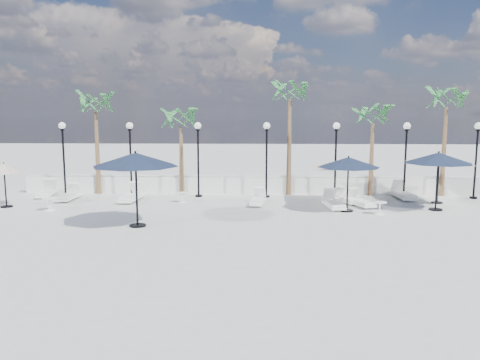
{
  "coord_description": "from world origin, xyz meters",
  "views": [
    {
      "loc": [
        -0.47,
        -17.27,
        4.24
      ],
      "look_at": [
        -1.19,
        2.16,
        1.5
      ],
      "focal_mm": 35.0,
      "sensor_mm": 36.0,
      "label": 1
    }
  ],
  "objects_px": {
    "parasol_navy_mid": "(438,158)",
    "parasol_cream_sq_a": "(335,162)",
    "lounger_7": "(403,194)",
    "parasol_cream_small": "(4,169)",
    "lounger_1": "(69,196)",
    "lounger_5": "(360,201)",
    "parasol_navy_left": "(136,160)",
    "parasol_cream_sq_b": "(440,156)",
    "lounger_0": "(47,192)",
    "parasol_navy_right": "(348,163)",
    "lounger_4": "(346,199)",
    "lounger_6": "(334,203)",
    "lounger_2": "(258,200)",
    "lounger_3": "(132,196)"
  },
  "relations": [
    {
      "from": "parasol_cream_sq_b",
      "to": "lounger_1",
      "type": "bearing_deg",
      "value": 179.81
    },
    {
      "from": "lounger_7",
      "to": "parasol_cream_small",
      "type": "bearing_deg",
      "value": -173.93
    },
    {
      "from": "lounger_2",
      "to": "parasol_cream_small",
      "type": "height_order",
      "value": "parasol_cream_small"
    },
    {
      "from": "lounger_1",
      "to": "lounger_4",
      "type": "xyz_separation_m",
      "value": [
        13.61,
        -0.24,
        -0.03
      ]
    },
    {
      "from": "parasol_navy_mid",
      "to": "parasol_cream_small",
      "type": "bearing_deg",
      "value": -179.85
    },
    {
      "from": "lounger_5",
      "to": "parasol_cream_sq_b",
      "type": "distance_m",
      "value": 4.49
    },
    {
      "from": "lounger_6",
      "to": "parasol_navy_left",
      "type": "height_order",
      "value": "parasol_navy_left"
    },
    {
      "from": "lounger_2",
      "to": "lounger_7",
      "type": "xyz_separation_m",
      "value": [
        7.32,
        1.76,
        0.05
      ]
    },
    {
      "from": "lounger_5",
      "to": "parasol_navy_left",
      "type": "xyz_separation_m",
      "value": [
        -9.32,
        -4.26,
        2.31
      ]
    },
    {
      "from": "parasol_navy_right",
      "to": "lounger_7",
      "type": "bearing_deg",
      "value": 42.66
    },
    {
      "from": "lounger_3",
      "to": "lounger_7",
      "type": "relative_size",
      "value": 0.99
    },
    {
      "from": "lounger_0",
      "to": "parasol_cream_sq_a",
      "type": "distance_m",
      "value": 14.77
    },
    {
      "from": "lounger_6",
      "to": "parasol_cream_small",
      "type": "bearing_deg",
      "value": 174.78
    },
    {
      "from": "lounger_2",
      "to": "lounger_4",
      "type": "xyz_separation_m",
      "value": [
        4.23,
        0.53,
        -0.01
      ]
    },
    {
      "from": "lounger_1",
      "to": "lounger_7",
      "type": "height_order",
      "value": "lounger_7"
    },
    {
      "from": "lounger_3",
      "to": "parasol_cream_sq_a",
      "type": "distance_m",
      "value": 10.04
    },
    {
      "from": "lounger_0",
      "to": "parasol_navy_mid",
      "type": "height_order",
      "value": "parasol_navy_mid"
    },
    {
      "from": "parasol_cream_small",
      "to": "parasol_cream_sq_b",
      "type": "bearing_deg",
      "value": 4.91
    },
    {
      "from": "lounger_0",
      "to": "lounger_6",
      "type": "xyz_separation_m",
      "value": [
        14.37,
        -2.49,
        -0.0
      ]
    },
    {
      "from": "lounger_0",
      "to": "lounger_5",
      "type": "distance_m",
      "value": 15.78
    },
    {
      "from": "lounger_6",
      "to": "parasol_navy_right",
      "type": "xyz_separation_m",
      "value": [
        0.48,
        -0.65,
        1.91
      ]
    },
    {
      "from": "parasol_navy_mid",
      "to": "parasol_cream_sq_a",
      "type": "distance_m",
      "value": 4.56
    },
    {
      "from": "lounger_6",
      "to": "parasol_cream_sq_a",
      "type": "bearing_deg",
      "value": 73.32
    },
    {
      "from": "lounger_7",
      "to": "parasol_cream_small",
      "type": "xyz_separation_m",
      "value": [
        -18.9,
        -2.78,
        1.51
      ]
    },
    {
      "from": "lounger_4",
      "to": "parasol_navy_mid",
      "type": "bearing_deg",
      "value": -46.53
    },
    {
      "from": "lounger_0",
      "to": "parasol_cream_sq_b",
      "type": "relative_size",
      "value": 0.43
    },
    {
      "from": "lounger_5",
      "to": "parasol_cream_small",
      "type": "distance_m",
      "value": 16.38
    },
    {
      "from": "lounger_3",
      "to": "parasol_cream_sq_a",
      "type": "xyz_separation_m",
      "value": [
        9.89,
        0.11,
        1.72
      ]
    },
    {
      "from": "lounger_0",
      "to": "parasol_cream_small",
      "type": "relative_size",
      "value": 1.01
    },
    {
      "from": "lounger_3",
      "to": "parasol_navy_mid",
      "type": "relative_size",
      "value": 0.74
    },
    {
      "from": "lounger_5",
      "to": "lounger_1",
      "type": "bearing_deg",
      "value": 154.84
    },
    {
      "from": "parasol_navy_left",
      "to": "lounger_4",
      "type": "bearing_deg",
      "value": 29.51
    },
    {
      "from": "lounger_5",
      "to": "parasol_cream_sq_a",
      "type": "relative_size",
      "value": 0.45
    },
    {
      "from": "lounger_0",
      "to": "parasol_navy_mid",
      "type": "distance_m",
      "value": 19.16
    },
    {
      "from": "lounger_7",
      "to": "parasol_navy_right",
      "type": "xyz_separation_m",
      "value": [
        -3.41,
        -3.14,
        1.89
      ]
    },
    {
      "from": "lounger_3",
      "to": "lounger_4",
      "type": "relative_size",
      "value": 1.23
    },
    {
      "from": "lounger_2",
      "to": "parasol_cream_sq_a",
      "type": "xyz_separation_m",
      "value": [
        3.69,
        0.72,
        1.76
      ]
    },
    {
      "from": "lounger_4",
      "to": "lounger_1",
      "type": "bearing_deg",
      "value": 154.65
    },
    {
      "from": "lounger_2",
      "to": "lounger_7",
      "type": "distance_m",
      "value": 7.53
    },
    {
      "from": "lounger_4",
      "to": "parasol_cream_sq_a",
      "type": "height_order",
      "value": "parasol_cream_sq_a"
    },
    {
      "from": "lounger_0",
      "to": "lounger_1",
      "type": "distance_m",
      "value": 1.85
    },
    {
      "from": "lounger_2",
      "to": "parasol_cream_sq_b",
      "type": "bearing_deg",
      "value": 12.39
    },
    {
      "from": "lounger_5",
      "to": "parasol_cream_sq_b",
      "type": "xyz_separation_m",
      "value": [
        3.89,
        0.92,
        2.04
      ]
    },
    {
      "from": "lounger_4",
      "to": "parasol_navy_left",
      "type": "relative_size",
      "value": 0.54
    },
    {
      "from": "parasol_navy_mid",
      "to": "lounger_6",
      "type": "bearing_deg",
      "value": 177.01
    },
    {
      "from": "lounger_0",
      "to": "lounger_4",
      "type": "xyz_separation_m",
      "value": [
        15.17,
        -1.23,
        -0.04
      ]
    },
    {
      "from": "lounger_1",
      "to": "parasol_navy_mid",
      "type": "height_order",
      "value": "parasol_navy_mid"
    },
    {
      "from": "parasol_navy_mid",
      "to": "parasol_cream_sq_b",
      "type": "height_order",
      "value": "parasol_navy_mid"
    },
    {
      "from": "lounger_0",
      "to": "parasol_cream_small",
      "type": "distance_m",
      "value": 3.24
    },
    {
      "from": "lounger_6",
      "to": "lounger_1",
      "type": "bearing_deg",
      "value": 166.99
    }
  ]
}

